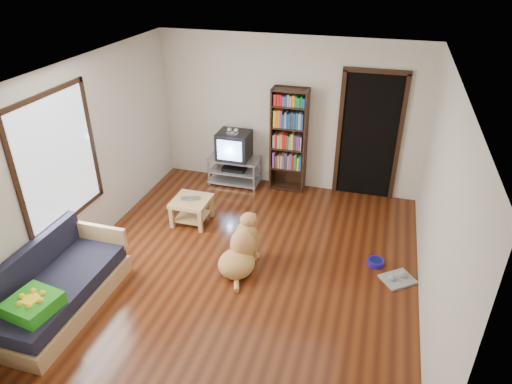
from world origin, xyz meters
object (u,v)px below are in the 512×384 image
(crt_tv, at_px, (234,145))
(sofa, at_px, (58,290))
(coffee_table, at_px, (192,206))
(bookshelf, at_px, (289,135))
(dog_bowl, at_px, (375,262))
(laptop, at_px, (190,200))
(grey_rag, at_px, (398,279))
(tv_stand, at_px, (235,170))
(green_cushion, at_px, (33,305))
(dog, at_px, (241,250))

(crt_tv, bearing_deg, sofa, -104.93)
(coffee_table, bearing_deg, bookshelf, 52.46)
(dog_bowl, height_order, bookshelf, bookshelf)
(bookshelf, xyz_separation_m, coffee_table, (-1.17, -1.52, -0.72))
(laptop, relative_size, grey_rag, 0.70)
(laptop, height_order, coffee_table, laptop)
(laptop, xyz_separation_m, crt_tv, (0.22, 1.48, 0.33))
(crt_tv, bearing_deg, laptop, -98.42)
(bookshelf, relative_size, sofa, 1.00)
(tv_stand, bearing_deg, laptop, -98.54)
(green_cushion, relative_size, bookshelf, 0.26)
(green_cushion, bearing_deg, dog_bowl, 42.99)
(bookshelf, xyz_separation_m, dog, (-0.08, -2.40, -0.72))
(green_cushion, height_order, coffee_table, green_cushion)
(green_cushion, height_order, laptop, green_cushion)
(laptop, bearing_deg, dog_bowl, -26.69)
(coffee_table, bearing_deg, dog_bowl, -6.53)
(grey_rag, distance_m, bookshelf, 3.02)
(dog, bearing_deg, coffee_table, 141.14)
(laptop, xyz_separation_m, grey_rag, (3.11, -0.54, -0.40))
(grey_rag, bearing_deg, sofa, -157.14)
(grey_rag, height_order, dog, dog)
(laptop, bearing_deg, grey_rag, -30.64)
(grey_rag, distance_m, coffee_table, 3.18)
(coffee_table, bearing_deg, laptop, -90.00)
(dog_bowl, distance_m, crt_tv, 3.22)
(laptop, height_order, tv_stand, tv_stand)
(bookshelf, bearing_deg, sofa, -117.32)
(dog_bowl, relative_size, coffee_table, 0.40)
(bookshelf, height_order, sofa, bookshelf)
(grey_rag, xyz_separation_m, bookshelf, (-1.94, 2.09, 0.99))
(dog_bowl, bearing_deg, sofa, -152.20)
(green_cushion, distance_m, laptop, 2.74)
(green_cushion, relative_size, crt_tv, 0.81)
(coffee_table, bearing_deg, tv_stand, 81.28)
(dog_bowl, xyz_separation_m, grey_rag, (0.30, -0.25, -0.03))
(laptop, relative_size, bookshelf, 0.16)
(green_cushion, xyz_separation_m, grey_rag, (3.74, 2.12, -0.48))
(coffee_table, relative_size, dog, 0.58)
(sofa, bearing_deg, tv_stand, 74.98)
(laptop, bearing_deg, green_cushion, -124.09)
(crt_tv, bearing_deg, dog, -69.55)
(tv_stand, bearing_deg, dog_bowl, -34.00)
(crt_tv, height_order, coffee_table, crt_tv)
(dog_bowl, relative_size, dog, 0.23)
(laptop, relative_size, dog_bowl, 1.28)
(crt_tv, xyz_separation_m, dog, (0.87, -2.32, -0.46))
(dog_bowl, bearing_deg, green_cushion, -145.43)
(dog, bearing_deg, green_cushion, -133.32)
(coffee_table, bearing_deg, grey_rag, -10.41)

